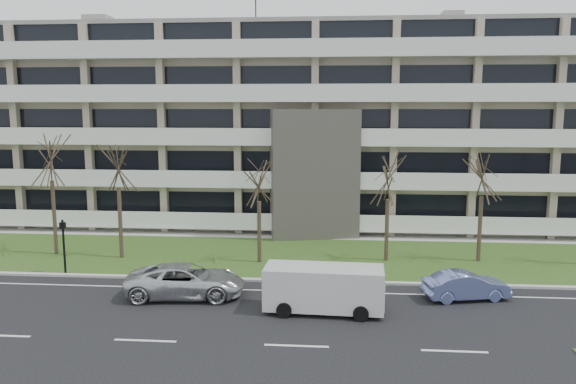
# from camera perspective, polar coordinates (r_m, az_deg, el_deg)

# --- Properties ---
(ground) EXTENTS (160.00, 160.00, 0.00)m
(ground) POSITION_cam_1_polar(r_m,az_deg,el_deg) (22.51, 0.86, -15.37)
(ground) COLOR black
(ground) RESTS_ON ground
(grass_verge) EXTENTS (90.00, 10.00, 0.06)m
(grass_verge) POSITION_cam_1_polar(r_m,az_deg,el_deg) (34.76, 2.30, -6.58)
(grass_verge) COLOR #2A4717
(grass_verge) RESTS_ON ground
(curb) EXTENTS (90.00, 0.35, 0.12)m
(curb) POSITION_cam_1_polar(r_m,az_deg,el_deg) (29.96, 1.90, -9.04)
(curb) COLOR #B2B2AD
(curb) RESTS_ON ground
(sidewalk) EXTENTS (90.00, 2.00, 0.08)m
(sidewalk) POSITION_cam_1_polar(r_m,az_deg,el_deg) (40.09, 2.64, -4.51)
(sidewalk) COLOR #B2B2AD
(sidewalk) RESTS_ON ground
(lane_edge_line) EXTENTS (90.00, 0.12, 0.01)m
(lane_edge_line) POSITION_cam_1_polar(r_m,az_deg,el_deg) (28.56, 1.75, -10.05)
(lane_edge_line) COLOR white
(lane_edge_line) RESTS_ON ground
(apartment_building) EXTENTS (60.50, 15.10, 18.75)m
(apartment_building) POSITION_cam_1_polar(r_m,az_deg,el_deg) (45.88, 3.00, 6.71)
(apartment_building) COLOR tan
(apartment_building) RESTS_ON ground
(silver_pickup) EXTENTS (5.92, 3.15, 1.59)m
(silver_pickup) POSITION_cam_1_polar(r_m,az_deg,el_deg) (28.04, -10.35, -8.86)
(silver_pickup) COLOR silver
(silver_pickup) RESTS_ON ground
(blue_sedan) EXTENTS (4.28, 2.28, 1.34)m
(blue_sedan) POSITION_cam_1_polar(r_m,az_deg,el_deg) (28.58, 17.62, -9.05)
(blue_sedan) COLOR #7583CB
(blue_sedan) RESTS_ON ground
(white_van) EXTENTS (5.42, 2.41, 2.06)m
(white_van) POSITION_cam_1_polar(r_m,az_deg,el_deg) (25.58, 3.82, -9.42)
(white_van) COLOR silver
(white_van) RESTS_ON ground
(pedestrian_signal) EXTENTS (0.29, 0.23, 3.08)m
(pedestrian_signal) POSITION_cam_1_polar(r_m,az_deg,el_deg) (33.14, -21.84, -4.53)
(pedestrian_signal) COLOR black
(pedestrian_signal) RESTS_ON ground
(tree_1) EXTENTS (4.18, 4.18, 8.36)m
(tree_1) POSITION_cam_1_polar(r_m,az_deg,el_deg) (37.15, -23.01, 3.86)
(tree_1) COLOR #382B21
(tree_1) RESTS_ON ground
(tree_2) EXTENTS (3.90, 3.90, 7.79)m
(tree_2) POSITION_cam_1_polar(r_m,az_deg,el_deg) (34.92, -16.94, 3.18)
(tree_2) COLOR #382B21
(tree_2) RESTS_ON ground
(tree_3) EXTENTS (3.31, 3.31, 6.61)m
(tree_3) POSITION_cam_1_polar(r_m,az_deg,el_deg) (32.55, -2.98, 1.53)
(tree_3) COLOR #382B21
(tree_3) RESTS_ON ground
(tree_4) EXTENTS (3.36, 3.36, 6.72)m
(tree_4) POSITION_cam_1_polar(r_m,az_deg,el_deg) (33.37, 10.15, 1.73)
(tree_4) COLOR #382B21
(tree_4) RESTS_ON ground
(tree_5) EXTENTS (3.53, 3.53, 7.07)m
(tree_5) POSITION_cam_1_polar(r_m,az_deg,el_deg) (34.60, 19.18, 2.09)
(tree_5) COLOR #382B21
(tree_5) RESTS_ON ground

